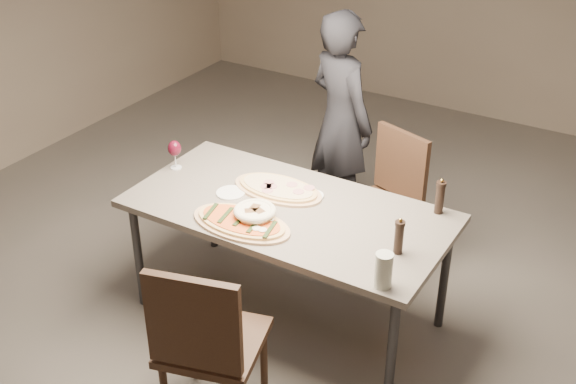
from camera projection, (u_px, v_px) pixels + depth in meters
The scene contains 14 objects.
room at pixel (288, 99), 3.68m from camera, with size 7.00×7.00×7.00m.
dining_table at pixel (288, 216), 4.04m from camera, with size 1.80×0.90×0.75m.
zucchini_pizza at pixel (242, 222), 3.84m from camera, with size 0.58×0.32×0.05m.
ham_pizza at pixel (278, 188), 4.16m from camera, with size 0.56×0.31×0.04m.
bread_basket at pixel (255, 213), 3.86m from camera, with size 0.23×0.23×0.08m.
oil_dish at pixel (313, 196), 4.11m from camera, with size 0.13×0.13×0.01m.
pepper_mill_left at pixel (440, 197), 3.91m from camera, with size 0.05×0.05×0.21m.
pepper_mill_right at pixel (399, 237), 3.58m from camera, with size 0.05×0.05×0.20m.
carafe at pixel (384, 270), 3.35m from camera, with size 0.09×0.09×0.18m.
wine_glass at pixel (175, 149), 4.35m from camera, with size 0.08×0.08×0.18m.
side_plate at pixel (231, 193), 4.14m from camera, with size 0.17×0.17×0.01m.
chair_near at pixel (206, 339), 3.36m from camera, with size 0.57×0.57×0.98m.
chair_far at pixel (388, 193), 4.63m from camera, with size 0.55×0.55×0.91m.
diner at pixel (341, 121), 4.95m from camera, with size 0.57×0.37×1.55m, color black.
Camera 1 is at (1.77, -2.94, 2.82)m, focal length 45.00 mm.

